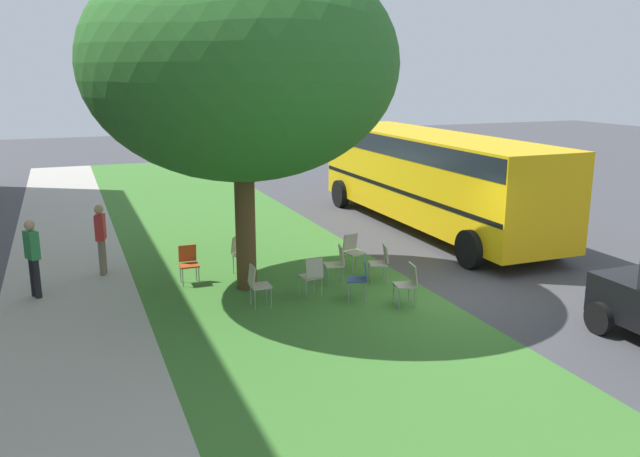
{
  "coord_description": "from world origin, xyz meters",
  "views": [
    {
      "loc": [
        -11.29,
        7.48,
        4.7
      ],
      "look_at": [
        3.05,
        1.8,
        0.98
      ],
      "focal_mm": 36.62,
      "sensor_mm": 36.0,
      "label": 1
    }
  ],
  "objects": [
    {
      "name": "sidewalk_strip",
      "position": [
        0.0,
        7.6,
        0.0
      ],
      "size": [
        48.0,
        2.8,
        0.01
      ],
      "primitive_type": "cube",
      "color": "#ADA89E",
      "rests_on": "ground"
    },
    {
      "name": "pedestrian_0",
      "position": [
        3.25,
        8.25,
        0.93
      ],
      "size": [
        0.41,
        0.33,
        1.69
      ],
      "color": "black",
      "rests_on": "ground"
    },
    {
      "name": "pedestrian_1",
      "position": [
        4.41,
        6.8,
        0.93
      ],
      "size": [
        0.4,
        0.28,
        1.69
      ],
      "color": "#726659",
      "rests_on": "ground"
    },
    {
      "name": "chair_7",
      "position": [
        2.54,
        1.15,
        0.52
      ],
      "size": [
        0.51,
        0.5,
        0.88
      ],
      "color": "#ADA393",
      "rests_on": "ground"
    },
    {
      "name": "grass_verge",
      "position": [
        0.0,
        3.2,
        0.0
      ],
      "size": [
        48.0,
        6.0,
        0.01
      ],
      "primitive_type": "cube",
      "color": "#3D752D",
      "rests_on": "ground"
    },
    {
      "name": "chair_2",
      "position": [
        -0.13,
        1.12,
        0.52
      ],
      "size": [
        0.48,
        0.49,
        0.88
      ],
      "color": "#ADA393",
      "rests_on": "ground"
    },
    {
      "name": "chair_0",
      "position": [
        0.56,
        1.88,
        0.52
      ],
      "size": [
        0.55,
        0.55,
        0.88
      ],
      "color": "#335184",
      "rests_on": "ground"
    },
    {
      "name": "chair_4",
      "position": [
        2.99,
        5.03,
        0.52
      ],
      "size": [
        0.43,
        0.43,
        0.88
      ],
      "color": "#C64C1E",
      "rests_on": "ground"
    },
    {
      "name": "chair_6",
      "position": [
        0.93,
        4.02,
        0.52
      ],
      "size": [
        0.43,
        0.43,
        0.88
      ],
      "color": "#ADA393",
      "rests_on": "ground"
    },
    {
      "name": "street_tree",
      "position": [
        2.17,
        3.9,
        4.84
      ],
      "size": [
        6.52,
        6.52,
        7.26
      ],
      "color": "brown",
      "rests_on": "ground"
    },
    {
      "name": "chair_8",
      "position": [
        1.45,
        0.94,
        0.52
      ],
      "size": [
        0.52,
        0.52,
        0.88
      ],
      "color": "#ADA393",
      "rests_on": "ground"
    },
    {
      "name": "chair_3",
      "position": [
        3.39,
        3.72,
        0.52
      ],
      "size": [
        0.59,
        0.59,
        0.88
      ],
      "color": "beige",
      "rests_on": "ground"
    },
    {
      "name": "school_bus",
      "position": [
        5.63,
        -2.85,
        1.76
      ],
      "size": [
        10.4,
        2.8,
        2.88
      ],
      "color": "yellow",
      "rests_on": "ground"
    },
    {
      "name": "chair_1",
      "position": [
        1.07,
        2.77,
        0.52
      ],
      "size": [
        0.47,
        0.47,
        0.88
      ],
      "color": "#ADA393",
      "rests_on": "ground"
    },
    {
      "name": "chair_5",
      "position": [
        1.75,
        1.9,
        0.52
      ],
      "size": [
        0.49,
        0.5,
        0.88
      ],
      "color": "beige",
      "rests_on": "ground"
    },
    {
      "name": "ground",
      "position": [
        0.0,
        0.0,
        0.0
      ],
      "size": [
        80.0,
        80.0,
        0.0
      ],
      "primitive_type": "plane",
      "color": "#424247"
    }
  ]
}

